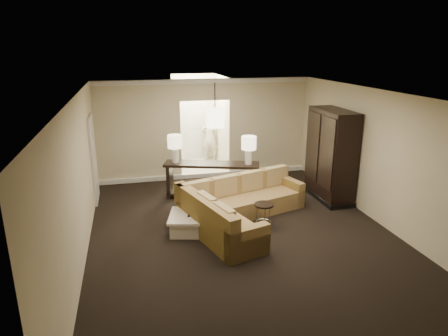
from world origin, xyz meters
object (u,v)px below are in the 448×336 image
object	(u,v)px
coffee_table	(191,222)
console_table	(212,177)
armoire	(330,157)
drink_table	(264,210)
sectional_sofa	(238,207)
person	(210,136)

from	to	relation	value
coffee_table	console_table	size ratio (longest dim) A/B	0.45
coffee_table	armoire	distance (m)	3.86
armoire	drink_table	distance (m)	2.51
coffee_table	console_table	distance (m)	1.95
console_table	drink_table	world-z (taller)	console_table
console_table	armoire	xyz separation A→B (m)	(2.81, -0.70, 0.53)
armoire	drink_table	world-z (taller)	armoire
sectional_sofa	console_table	xyz separation A→B (m)	(-0.24, 1.56, 0.19)
coffee_table	armoire	xyz separation A→B (m)	(3.61, 1.04, 0.88)
sectional_sofa	person	world-z (taller)	person
coffee_table	drink_table	bearing A→B (deg)	-5.42
console_table	person	size ratio (longest dim) A/B	1.40
coffee_table	drink_table	distance (m)	1.53
sectional_sofa	armoire	bearing A→B (deg)	1.33
console_table	sectional_sofa	bearing A→B (deg)	-63.18
coffee_table	console_table	xyz separation A→B (m)	(0.80, 1.74, 0.35)
sectional_sofa	armoire	world-z (taller)	armoire
armoire	console_table	bearing A→B (deg)	165.99
coffee_table	sectional_sofa	bearing A→B (deg)	10.07
sectional_sofa	drink_table	bearing A→B (deg)	-51.65
armoire	sectional_sofa	bearing A→B (deg)	-161.51
coffee_table	person	size ratio (longest dim) A/B	0.64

